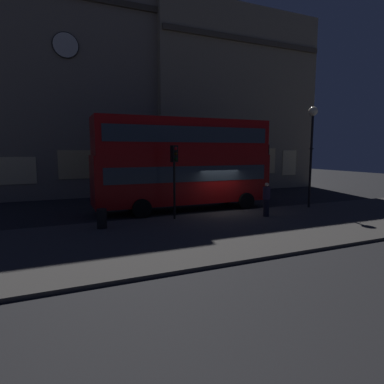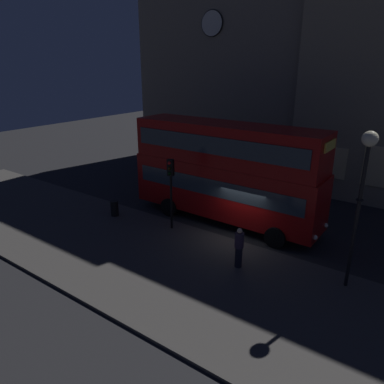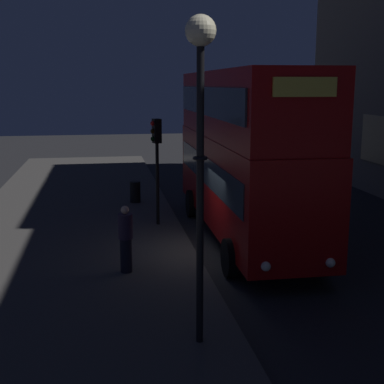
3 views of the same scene
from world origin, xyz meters
name	(u,v)px [view 2 (image 2 of 3)]	position (x,y,z in m)	size (l,w,h in m)	color
ground_plane	(241,236)	(0.00, 0.00, 0.00)	(80.00, 80.00, 0.00)	#232326
sidewalk_slab	(191,275)	(0.00, -4.52, 0.06)	(44.00, 7.68, 0.12)	#423F3D
building_with_clock	(240,57)	(-7.40, 12.88, 8.94)	(15.27, 7.80, 17.88)	gray
double_decker_bus	(225,168)	(-1.78, 1.20, 3.10)	(10.96, 2.91, 5.52)	#9E0C0C
traffic_light_near_kerb	(171,180)	(-3.41, -1.50, 2.86)	(0.37, 0.39, 3.80)	black
street_lamp	(364,173)	(5.54, -1.61, 4.81)	(0.56, 0.56, 6.19)	black
pedestrian	(239,247)	(1.36, -2.85, 1.06)	(0.40, 0.40, 1.83)	black
litter_bin	(115,208)	(-7.19, -2.06, 0.57)	(0.45, 0.45, 0.90)	black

